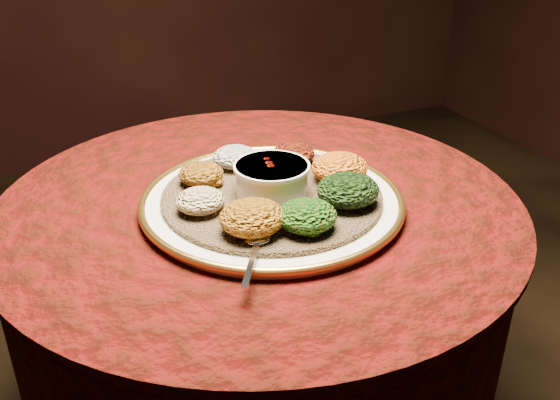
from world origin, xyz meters
name	(u,v)px	position (x,y,z in m)	size (l,w,h in m)	color
table	(260,279)	(0.00, 0.00, 0.55)	(0.96, 0.96, 0.73)	black
platter	(272,201)	(0.01, -0.04, 0.75)	(0.47, 0.47, 0.02)	white
injera	(272,196)	(0.01, -0.04, 0.76)	(0.39, 0.39, 0.01)	olive
stew_bowl	(272,177)	(0.01, -0.04, 0.79)	(0.13, 0.13, 0.06)	white
spoon	(257,243)	(-0.08, -0.19, 0.77)	(0.09, 0.13, 0.01)	silver
portion_ayib	(235,157)	(-0.01, 0.09, 0.78)	(0.08, 0.08, 0.04)	silver
portion_kitfo	(293,154)	(0.10, 0.06, 0.78)	(0.08, 0.08, 0.04)	black
portion_tikil	(340,168)	(0.14, -0.04, 0.79)	(0.10, 0.10, 0.05)	#AB770E
portion_gomen	(348,190)	(0.11, -0.13, 0.79)	(0.11, 0.10, 0.05)	black
portion_mixveg	(307,216)	(0.01, -0.17, 0.79)	(0.10, 0.09, 0.05)	#AF2A0B
portion_kik	(252,218)	(-0.07, -0.15, 0.79)	(0.11, 0.10, 0.05)	#995B0D
portion_timatim	(200,201)	(-0.13, -0.05, 0.78)	(0.08, 0.08, 0.04)	maroon
portion_shiro	(201,174)	(-0.09, 0.05, 0.78)	(0.08, 0.08, 0.04)	#9A5C12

